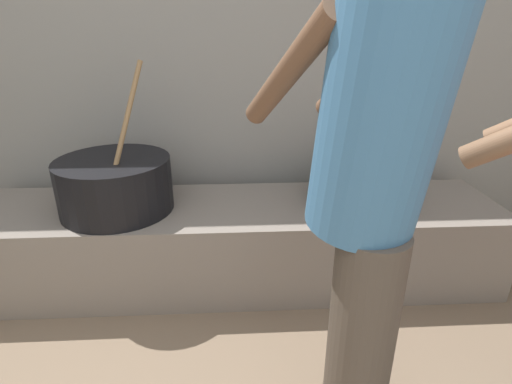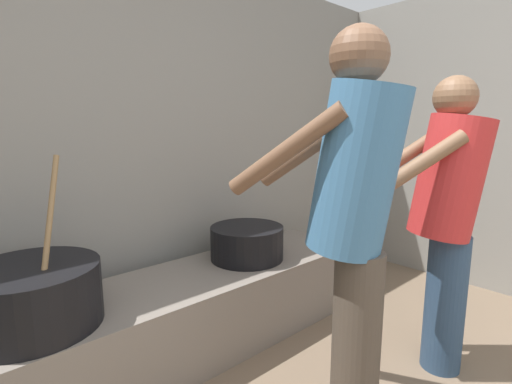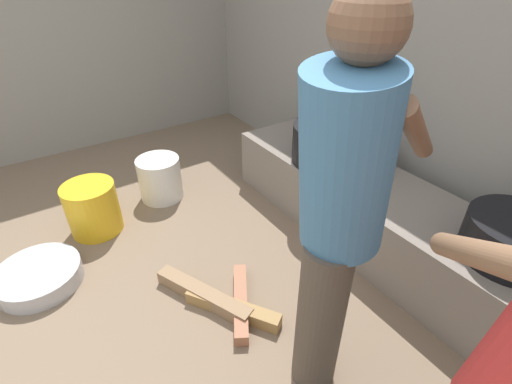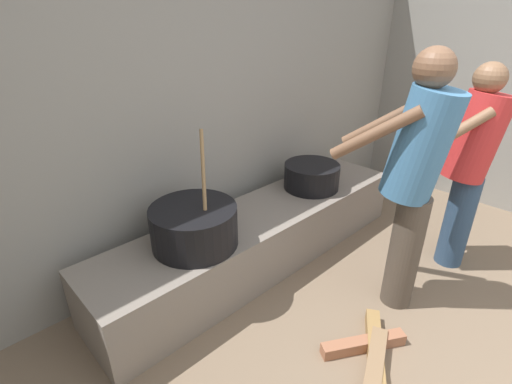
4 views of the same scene
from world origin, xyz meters
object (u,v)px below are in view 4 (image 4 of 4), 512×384
object	(u,v)px
cooking_pot_main	(194,226)
cooking_pot_secondary	(312,176)
cook_in_red_shirt	(470,159)
cook_in_blue_shirt	(415,173)

from	to	relation	value
cooking_pot_main	cooking_pot_secondary	xyz separation A→B (m)	(1.22, 0.03, -0.03)
cooking_pot_main	cook_in_red_shirt	xyz separation A→B (m)	(1.67, -1.01, 0.29)
cooking_pot_secondary	cook_in_blue_shirt	xyz separation A→B (m)	(-0.27, -0.96, 0.40)
cooking_pot_main	cook_in_blue_shirt	bearing A→B (deg)	-44.24
cook_in_blue_shirt	cook_in_red_shirt	world-z (taller)	cook_in_blue_shirt
cooking_pot_secondary	cook_in_blue_shirt	size ratio (longest dim) A/B	0.28
cook_in_red_shirt	cooking_pot_secondary	bearing A→B (deg)	113.11
cook_in_red_shirt	cooking_pot_main	bearing A→B (deg)	148.84
cooking_pot_secondary	cooking_pot_main	bearing A→B (deg)	-178.67
cooking_pot_main	cooking_pot_secondary	world-z (taller)	cooking_pot_main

